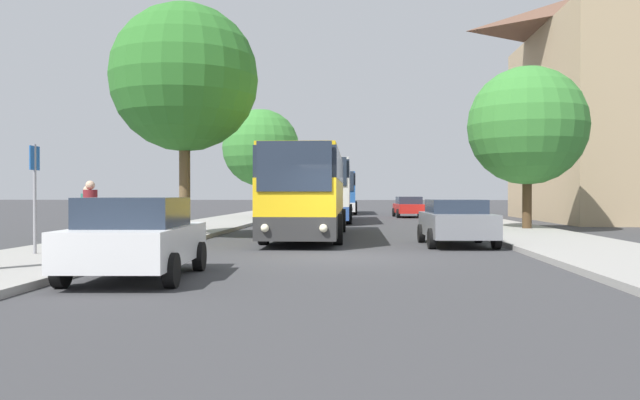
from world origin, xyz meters
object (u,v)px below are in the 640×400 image
object	(u,v)px
parked_car_left_curb	(136,237)
pedestrian_waiting_near	(87,215)
bus_middle	(329,190)
tree_right_near	(527,126)
bus_stop_sign	(35,186)
bus_rear	(340,192)
pedestrian_walking_back	(90,215)
tree_left_far	(261,148)
bus_front	(308,192)
parked_car_right_far	(409,206)
parked_car_right_near	(456,221)
tree_left_near	(184,78)

from	to	relation	value
parked_car_left_curb	pedestrian_waiting_near	size ratio (longest dim) A/B	2.34
bus_middle	tree_right_near	world-z (taller)	tree_right_near
bus_middle	bus_stop_sign	distance (m)	22.54
bus_rear	pedestrian_walking_back	size ratio (longest dim) A/B	5.64
tree_left_far	bus_rear	bearing A→B (deg)	68.70
bus_front	parked_car_right_far	distance (m)	21.41
bus_stop_sign	tree_left_far	world-z (taller)	tree_left_far
bus_stop_sign	tree_right_near	bearing A→B (deg)	39.25
bus_front	parked_car_left_curb	xyz separation A→B (m)	(-2.37, -11.51, -0.90)
bus_middle	pedestrian_walking_back	size ratio (longest dim) A/B	5.86
bus_middle	parked_car_right_near	size ratio (longest dim) A/B	2.67
tree_left_near	tree_left_far	distance (m)	17.37
parked_car_right_far	pedestrian_waiting_near	world-z (taller)	pedestrian_waiting_near
bus_front	tree_left_far	bearing A→B (deg)	104.57
tree_right_near	bus_stop_sign	bearing A→B (deg)	-140.75
bus_middle	parked_car_right_far	distance (m)	9.08
bus_middle	tree_left_near	bearing A→B (deg)	-108.17
bus_middle	pedestrian_walking_back	xyz separation A→B (m)	(-5.19, -20.81, -0.79)
parked_car_right_far	pedestrian_walking_back	xyz separation A→B (m)	(-10.47, -28.12, 0.33)
pedestrian_waiting_near	tree_right_near	distance (m)	18.48
pedestrian_walking_back	tree_right_near	size ratio (longest dim) A/B	0.26
bus_rear	tree_left_far	size ratio (longest dim) A/B	1.50
parked_car_left_curb	pedestrian_waiting_near	bearing A→B (deg)	118.48
bus_front	parked_car_right_near	size ratio (longest dim) A/B	2.79
parked_car_left_curb	tree_left_near	xyz separation A→B (m)	(-2.07, 10.55, 5.04)
pedestrian_walking_back	tree_left_near	distance (m)	8.04
tree_left_near	parked_car_right_near	bearing A→B (deg)	-13.91
tree_left_far	tree_right_near	world-z (taller)	tree_right_near
bus_rear	pedestrian_waiting_near	bearing A→B (deg)	-100.80
parked_car_right_near	tree_right_near	distance (m)	9.45
bus_rear	parked_car_left_curb	world-z (taller)	bus_rear
parked_car_left_curb	parked_car_right_far	size ratio (longest dim) A/B	0.90
tree_right_near	bus_rear	bearing A→B (deg)	110.13
parked_car_left_curb	parked_car_right_near	xyz separation A→B (m)	(7.36, 8.21, -0.04)
bus_middle	bus_stop_sign	bearing A→B (deg)	-106.76
pedestrian_waiting_near	tree_left_far	bearing A→B (deg)	129.01
tree_right_near	pedestrian_walking_back	bearing A→B (deg)	-140.76
parked_car_right_far	bus_rear	bearing A→B (deg)	-60.00
bus_front	tree_left_far	distance (m)	17.20
bus_rear	tree_right_near	bearing A→B (deg)	-70.43
parked_car_left_curb	pedestrian_walking_back	xyz separation A→B (m)	(-2.74, 4.10, 0.27)
bus_middle	parked_car_right_far	world-z (taller)	bus_middle
bus_stop_sign	pedestrian_walking_back	world-z (taller)	bus_stop_sign
parked_car_right_far	tree_right_near	bearing A→B (deg)	99.97
pedestrian_walking_back	bus_stop_sign	bearing A→B (deg)	-87.73
parked_car_right_far	bus_stop_sign	distance (m)	31.19
bus_front	tree_left_near	size ratio (longest dim) A/B	1.34
parked_car_left_curb	parked_car_right_far	distance (m)	33.13
parked_car_right_near	pedestrian_walking_back	size ratio (longest dim) A/B	2.19
parked_car_right_far	bus_front	bearing A→B (deg)	72.42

